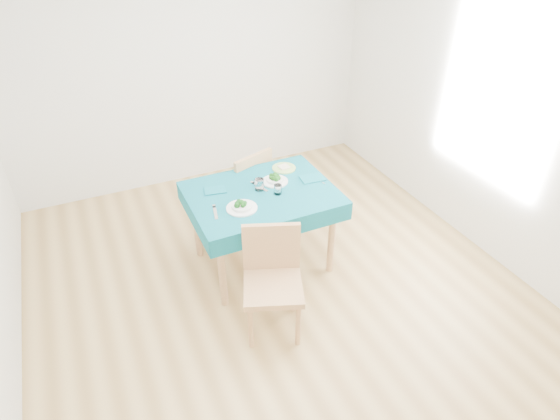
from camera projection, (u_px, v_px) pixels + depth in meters
name	position (u px, v px, depth m)	size (l,w,h in m)	color
room_shell	(280.00, 150.00, 3.22)	(4.02, 4.52, 2.73)	olive
table	(262.00, 229.00, 4.10)	(1.20, 0.91, 0.76)	#08505F
chair_near	(273.00, 276.00, 3.36)	(0.43, 0.47, 1.07)	#A87C4F
chair_far	(241.00, 177.00, 4.52)	(0.44, 0.48, 1.09)	#A87C4F
bowl_near	(242.00, 205.00, 3.66)	(0.25, 0.25, 0.08)	white
bowl_far	(275.00, 179.00, 4.00)	(0.23, 0.23, 0.07)	white
fork_near	(215.00, 213.00, 3.63)	(0.03, 0.19, 0.00)	silver
knife_near	(246.00, 205.00, 3.73)	(0.02, 0.20, 0.00)	silver
fork_far	(260.00, 187.00, 3.95)	(0.03, 0.20, 0.00)	silver
knife_far	(318.00, 179.00, 4.06)	(0.01, 0.19, 0.00)	silver
napkin_near	(215.00, 190.00, 3.90)	(0.18, 0.12, 0.01)	#0C5A69
napkin_far	(312.00, 178.00, 4.06)	(0.20, 0.14, 0.01)	#0C5A69
tumbler_center	(259.00, 184.00, 3.89)	(0.08, 0.08, 0.10)	white
tumbler_side	(278.00, 189.00, 3.84)	(0.06, 0.06, 0.08)	white
side_plate	(284.00, 168.00, 4.22)	(0.21, 0.21, 0.01)	#9AC560
bread_slice	(284.00, 167.00, 4.21)	(0.09, 0.09, 0.01)	beige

